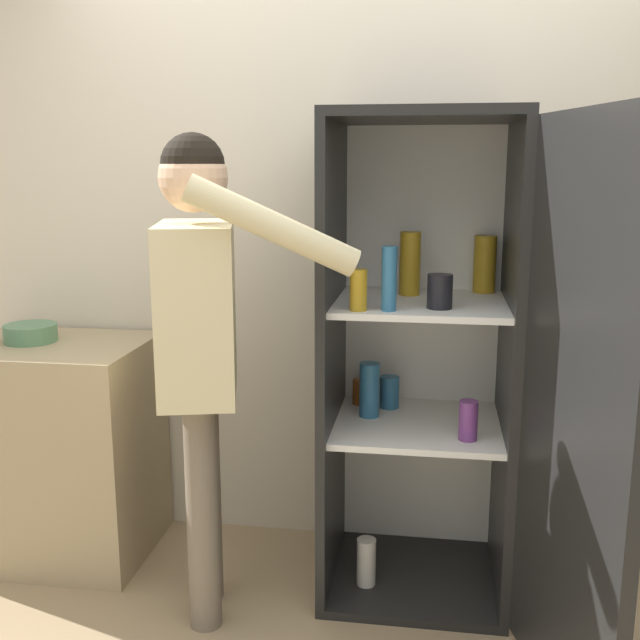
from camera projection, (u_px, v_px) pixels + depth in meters
name	position (u px, v px, depth m)	size (l,w,h in m)	color
wall_back	(361.00, 255.00, 3.17)	(7.00, 0.06, 2.55)	beige
refrigerator	(448.00, 368.00, 2.74)	(0.92, 1.33, 1.84)	black
person	(201.00, 321.00, 2.60)	(0.77, 0.59, 1.76)	#726656
counter	(60.00, 449.00, 3.19)	(0.76, 0.60, 0.92)	tan
bowl	(31.00, 333.00, 3.12)	(0.22, 0.22, 0.07)	#517F5B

